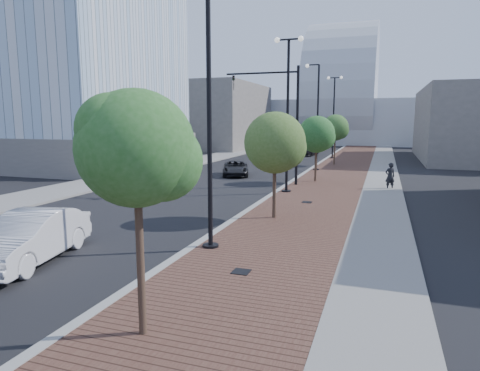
% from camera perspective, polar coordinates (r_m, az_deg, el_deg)
% --- Properties ---
extents(sidewalk, '(7.00, 140.00, 0.12)m').
position_cam_1_polar(sidewalk, '(43.38, 15.26, 2.73)').
color(sidewalk, '#4C2D23').
rests_on(sidewalk, ground).
extents(concrete_strip, '(2.40, 140.00, 0.13)m').
position_cam_1_polar(concrete_strip, '(43.30, 18.83, 2.56)').
color(concrete_strip, slate).
rests_on(concrete_strip, ground).
extents(curb, '(0.30, 140.00, 0.14)m').
position_cam_1_polar(curb, '(43.73, 10.68, 2.95)').
color(curb, gray).
rests_on(curb, ground).
extents(west_sidewalk, '(4.00, 140.00, 0.12)m').
position_cam_1_polar(west_sidewalk, '(47.34, -5.12, 3.50)').
color(west_sidewalk, slate).
rests_on(west_sidewalk, ground).
extents(white_sedan, '(2.63, 5.10, 1.60)m').
position_cam_1_polar(white_sedan, '(15.03, -26.55, -6.29)').
color(white_sedan, silver).
rests_on(white_sedan, ground).
extents(dark_car_mid, '(3.29, 4.73, 1.20)m').
position_cam_1_polar(dark_car_mid, '(34.08, -0.61, 2.35)').
color(dark_car_mid, black).
rests_on(dark_car_mid, ground).
extents(dark_car_far, '(2.67, 5.37, 1.50)m').
position_cam_1_polar(dark_car_far, '(54.20, 9.08, 4.84)').
color(dark_car_far, black).
rests_on(dark_car_far, ground).
extents(pedestrian, '(0.77, 0.66, 1.78)m').
position_cam_1_polar(pedestrian, '(28.68, 19.65, 1.17)').
color(pedestrian, black).
rests_on(pedestrian, ground).
extents(streetlight_1, '(1.44, 0.56, 9.21)m').
position_cam_1_polar(streetlight_1, '(14.24, -4.60, 8.26)').
color(streetlight_1, black).
rests_on(streetlight_1, ground).
extents(streetlight_2, '(1.72, 0.56, 9.28)m').
position_cam_1_polar(streetlight_2, '(25.68, 6.46, 9.58)').
color(streetlight_2, black).
rests_on(streetlight_2, ground).
extents(streetlight_3, '(1.44, 0.56, 9.21)m').
position_cam_1_polar(streetlight_3, '(37.50, 10.28, 8.54)').
color(streetlight_3, black).
rests_on(streetlight_3, ground).
extents(streetlight_4, '(1.72, 0.56, 9.28)m').
position_cam_1_polar(streetlight_4, '(49.39, 12.55, 9.08)').
color(streetlight_4, black).
rests_on(streetlight_4, ground).
extents(traffic_mast, '(5.09, 0.20, 8.00)m').
position_cam_1_polar(traffic_mast, '(28.81, 6.00, 9.83)').
color(traffic_mast, black).
rests_on(traffic_mast, ground).
extents(tree_0, '(2.36, 2.31, 5.10)m').
position_cam_1_polar(tree_0, '(8.42, -13.53, 4.78)').
color(tree_0, '#382619').
rests_on(tree_0, ground).
extents(tree_1, '(2.72, 2.72, 4.85)m').
position_cam_1_polar(tree_1, '(18.67, 4.90, 5.76)').
color(tree_1, '#382619').
rests_on(tree_1, ground).
extents(tree_2, '(2.62, 2.61, 4.77)m').
position_cam_1_polar(tree_2, '(30.45, 10.41, 6.81)').
color(tree_2, '#382619').
rests_on(tree_2, ground).
extents(tree_3, '(2.56, 2.55, 5.00)m').
position_cam_1_polar(tree_3, '(42.34, 12.85, 7.64)').
color(tree_3, '#382619').
rests_on(tree_3, ground).
extents(tower_podium, '(19.00, 19.00, 3.00)m').
position_cam_1_polar(tower_podium, '(46.34, -21.87, 4.57)').
color(tower_podium, '#65605B').
rests_on(tower_podium, ground).
extents(convention_center, '(50.00, 30.00, 50.00)m').
position_cam_1_polar(convention_center, '(88.46, 13.75, 9.64)').
color(convention_center, '#ABB0B6').
rests_on(convention_center, ground).
extents(commercial_block_nw, '(14.00, 20.00, 10.00)m').
position_cam_1_polar(commercial_block_nw, '(68.28, -3.73, 9.32)').
color(commercial_block_nw, '#625E58').
rests_on(commercial_block_nw, ground).
extents(commercial_block_ne, '(12.00, 22.00, 8.00)m').
position_cam_1_polar(commercial_block_ne, '(53.98, 29.61, 7.24)').
color(commercial_block_ne, '#625D58').
rests_on(commercial_block_ne, ground).
extents(utility_cover_1, '(0.50, 0.50, 0.02)m').
position_cam_1_polar(utility_cover_1, '(12.48, 0.16, -11.58)').
color(utility_cover_1, black).
rests_on(utility_cover_1, sidewalk).
extents(utility_cover_2, '(0.50, 0.50, 0.02)m').
position_cam_1_polar(utility_cover_2, '(22.81, 9.05, -2.24)').
color(utility_cover_2, black).
rests_on(utility_cover_2, sidewalk).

